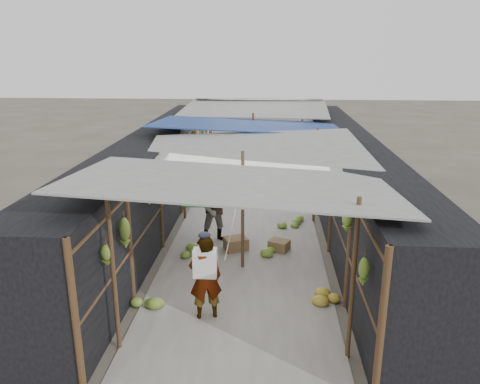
% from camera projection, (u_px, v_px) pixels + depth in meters
% --- Properties ---
extents(ground, '(80.00, 80.00, 0.00)m').
position_uv_depth(ground, '(232.00, 352.00, 7.37)').
color(ground, '#6B6356').
rests_on(ground, ground).
extents(aisle_slab, '(3.60, 16.00, 0.02)m').
position_uv_depth(aisle_slab, '(249.00, 214.00, 13.58)').
color(aisle_slab, '#9E998E').
rests_on(aisle_slab, ground).
extents(stall_left, '(1.40, 15.00, 2.30)m').
position_uv_depth(stall_left, '(156.00, 174.00, 13.41)').
color(stall_left, black).
rests_on(stall_left, ground).
extents(stall_right, '(1.40, 15.00, 2.30)m').
position_uv_depth(stall_right, '(346.00, 177.00, 13.08)').
color(stall_right, black).
rests_on(stall_right, ground).
extents(crate_near, '(0.64, 0.59, 0.31)m').
position_uv_depth(crate_near, '(236.00, 244.00, 11.09)').
color(crate_near, brown).
rests_on(crate_near, ground).
extents(crate_mid, '(0.55, 0.51, 0.27)m').
position_uv_depth(crate_mid, '(279.00, 246.00, 11.06)').
color(crate_mid, brown).
rests_on(crate_mid, ground).
extents(crate_back, '(0.53, 0.45, 0.31)m').
position_uv_depth(crate_back, '(238.00, 187.00, 15.74)').
color(crate_back, brown).
rests_on(crate_back, ground).
extents(black_basin, '(0.60, 0.60, 0.18)m').
position_uv_depth(black_basin, '(283.00, 185.00, 16.15)').
color(black_basin, black).
rests_on(black_basin, ground).
extents(vendor_elderly, '(0.65, 0.51, 1.56)m').
position_uv_depth(vendor_elderly, '(205.00, 278.00, 8.11)').
color(vendor_elderly, white).
rests_on(vendor_elderly, ground).
extents(shopper_blue, '(1.02, 0.87, 1.80)m').
position_uv_depth(shopper_blue, '(217.00, 208.00, 11.33)').
color(shopper_blue, navy).
rests_on(shopper_blue, ground).
extents(vendor_seated, '(0.55, 0.65, 0.88)m').
position_uv_depth(vendor_seated, '(300.00, 168.00, 17.09)').
color(vendor_seated, '#46433D').
rests_on(vendor_seated, ground).
extents(market_canopy, '(5.62, 15.20, 2.77)m').
position_uv_depth(market_canopy, '(251.00, 130.00, 13.18)').
color(market_canopy, brown).
rests_on(market_canopy, ground).
extents(hanging_bananas, '(3.95, 13.67, 0.85)m').
position_uv_depth(hanging_bananas, '(245.00, 161.00, 12.77)').
color(hanging_bananas, olive).
rests_on(hanging_bananas, ground).
extents(floor_bananas, '(3.95, 10.60, 0.33)m').
position_uv_depth(floor_bananas, '(246.00, 215.00, 13.09)').
color(floor_bananas, olive).
rests_on(floor_bananas, ground).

